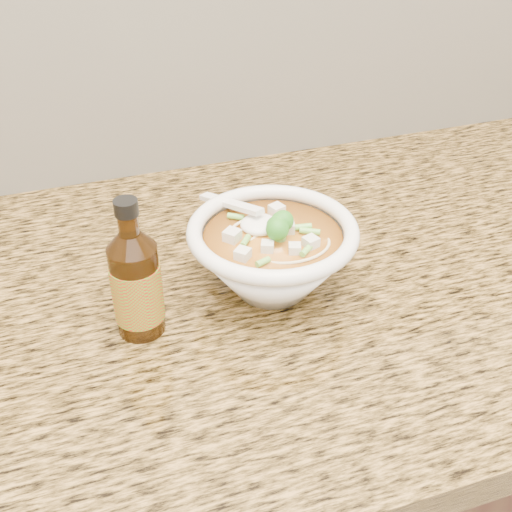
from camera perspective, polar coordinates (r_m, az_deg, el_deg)
name	(u,v)px	position (r m, az deg, el deg)	size (l,w,h in m)	color
cabinet	(225,512)	(1.13, -2.82, -21.77)	(4.00, 0.65, 0.86)	#361A10
counter_slab	(214,296)	(0.79, -3.74, -3.59)	(4.00, 0.68, 0.04)	olive
soup_bowl	(272,256)	(0.74, 1.45, 0.02)	(0.20, 0.21, 0.11)	white
hot_sauce_bottle	(136,284)	(0.68, -10.59, -2.47)	(0.06, 0.06, 0.16)	#3A1F07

